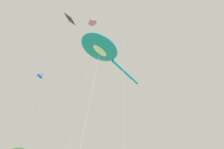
{
  "coord_description": "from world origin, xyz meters",
  "views": [
    {
      "loc": [
        -6.68,
        2.5,
        1.74
      ],
      "look_at": [
        1.69,
        7.71,
        8.61
      ],
      "focal_mm": 26.53,
      "sensor_mm": 36.0,
      "label": 1
    }
  ],
  "objects": [
    {
      "name": "big_show_kite",
      "position": [
        3.59,
        10.22,
        13.86
      ],
      "size": [
        10.61,
        3.41,
        14.3
      ],
      "rotation": [
        0.0,
        0.0,
        3.09
      ],
      "color": "#1E8CBF",
      "rests_on": "ground"
    },
    {
      "name": "small_kite_triangle_green",
      "position": [
        7.56,
        26.58,
        18.96
      ],
      "size": [
        2.47,
        1.77,
        19.69
      ],
      "rotation": [
        0.0,
        0.0,
        0.82
      ],
      "color": "blue",
      "rests_on": "ground"
    },
    {
      "name": "small_kite_stunt_black",
      "position": [
        -0.0,
        11.78,
        15.28
      ],
      "size": [
        1.48,
        3.56,
        16.39
      ],
      "rotation": [
        0.0,
        0.0,
        -1.01
      ],
      "color": "black",
      "rests_on": "ground"
    },
    {
      "name": "small_kite_delta_white",
      "position": [
        4.18,
        12.6,
        21.09
      ],
      "size": [
        1.74,
        1.78,
        21.82
      ],
      "rotation": [
        0.0,
        0.0,
        1.26
      ],
      "color": "pink",
      "rests_on": "ground"
    }
  ]
}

